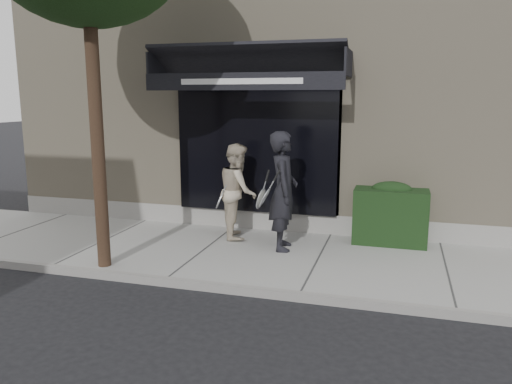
% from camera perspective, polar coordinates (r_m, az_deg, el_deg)
% --- Properties ---
extents(ground, '(80.00, 80.00, 0.00)m').
position_cam_1_polar(ground, '(8.43, 7.12, -8.28)').
color(ground, black).
rests_on(ground, ground).
extents(sidewalk, '(20.00, 3.00, 0.12)m').
position_cam_1_polar(sidewalk, '(8.41, 7.13, -7.90)').
color(sidewalk, '#9F9F9A').
rests_on(sidewalk, ground).
extents(curb, '(20.00, 0.10, 0.14)m').
position_cam_1_polar(curb, '(6.98, 5.06, -11.80)').
color(curb, gray).
rests_on(curb, ground).
extents(building_facade, '(14.30, 8.04, 5.64)m').
position_cam_1_polar(building_facade, '(12.89, 10.95, 10.61)').
color(building_facade, tan).
rests_on(building_facade, ground).
extents(hedge, '(1.30, 0.70, 1.14)m').
position_cam_1_polar(hedge, '(9.37, 15.11, -2.44)').
color(hedge, black).
rests_on(hedge, sidewalk).
extents(pedestrian_front, '(0.75, 0.92, 2.06)m').
position_cam_1_polar(pedestrian_front, '(8.60, 3.12, 0.11)').
color(pedestrian_front, black).
rests_on(pedestrian_front, sidewalk).
extents(pedestrian_back, '(0.94, 1.05, 1.78)m').
position_cam_1_polar(pedestrian_back, '(9.37, -2.08, 0.14)').
color(pedestrian_back, beige).
rests_on(pedestrian_back, sidewalk).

